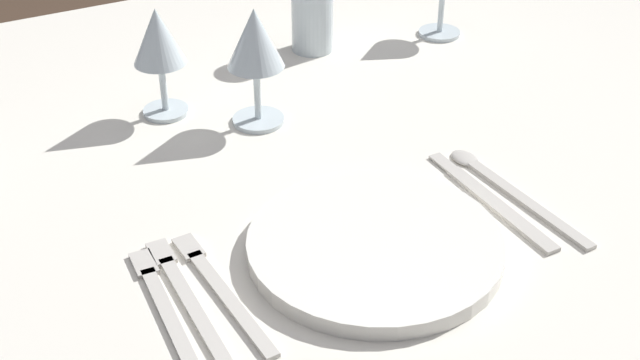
# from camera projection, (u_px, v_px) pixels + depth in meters

# --- Properties ---
(dining_table) EXTENTS (1.80, 1.11, 0.74)m
(dining_table) POSITION_uv_depth(u_px,v_px,m) (286.00, 191.00, 1.12)
(dining_table) COLOR silver
(dining_table) RESTS_ON ground
(dinner_plate) EXTENTS (0.27, 0.27, 0.02)m
(dinner_plate) POSITION_uv_depth(u_px,v_px,m) (375.00, 245.00, 0.88)
(dinner_plate) COLOR white
(dinner_plate) RESTS_ON dining_table
(fork_outer) EXTENTS (0.03, 0.21, 0.00)m
(fork_outer) POSITION_uv_depth(u_px,v_px,m) (219.00, 287.00, 0.83)
(fork_outer) COLOR beige
(fork_outer) RESTS_ON dining_table
(fork_inner) EXTENTS (0.02, 0.22, 0.00)m
(fork_inner) POSITION_uv_depth(u_px,v_px,m) (188.00, 298.00, 0.82)
(fork_inner) COLOR beige
(fork_inner) RESTS_ON dining_table
(fork_salad) EXTENTS (0.03, 0.21, 0.00)m
(fork_salad) POSITION_uv_depth(u_px,v_px,m) (164.00, 307.00, 0.81)
(fork_salad) COLOR beige
(fork_salad) RESTS_ON dining_table
(dinner_knife) EXTENTS (0.02, 0.22, 0.00)m
(dinner_knife) POSITION_uv_depth(u_px,v_px,m) (492.00, 202.00, 0.96)
(dinner_knife) COLOR beige
(dinner_knife) RESTS_ON dining_table
(spoon_soup) EXTENTS (0.03, 0.23, 0.01)m
(spoon_soup) POSITION_uv_depth(u_px,v_px,m) (501.00, 184.00, 0.99)
(spoon_soup) COLOR beige
(spoon_soup) RESTS_ON dining_table
(wine_glass_centre) EXTENTS (0.07, 0.07, 0.16)m
(wine_glass_centre) POSITION_uv_depth(u_px,v_px,m) (255.00, 44.00, 1.05)
(wine_glass_centre) COLOR silver
(wine_glass_centre) RESTS_ON dining_table
(wine_glass_left) EXTENTS (0.07, 0.07, 0.15)m
(wine_glass_left) POSITION_uv_depth(u_px,v_px,m) (158.00, 41.00, 1.08)
(wine_glass_left) COLOR silver
(wine_glass_left) RESTS_ON dining_table
(drink_tumbler) EXTENTS (0.06, 0.06, 0.12)m
(drink_tumbler) POSITION_uv_depth(u_px,v_px,m) (312.00, 16.00, 1.27)
(drink_tumbler) COLOR silver
(drink_tumbler) RESTS_ON dining_table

